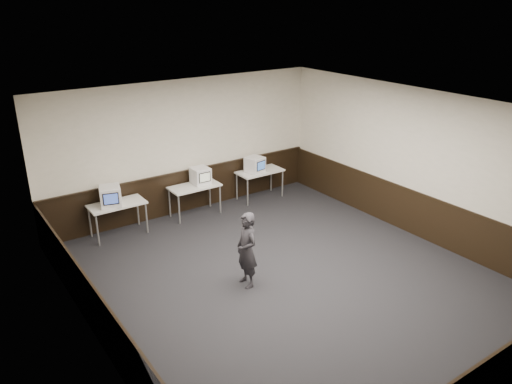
% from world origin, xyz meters
% --- Properties ---
extents(floor, '(8.00, 8.00, 0.00)m').
position_xyz_m(floor, '(0.00, 0.00, 0.00)').
color(floor, black).
rests_on(floor, ground).
extents(ceiling, '(8.00, 8.00, 0.00)m').
position_xyz_m(ceiling, '(0.00, 0.00, 3.20)').
color(ceiling, white).
rests_on(ceiling, back_wall).
extents(back_wall, '(7.00, 0.00, 7.00)m').
position_xyz_m(back_wall, '(0.00, 4.00, 1.60)').
color(back_wall, beige).
rests_on(back_wall, ground).
extents(front_wall, '(7.00, 0.00, 7.00)m').
position_xyz_m(front_wall, '(0.00, -4.00, 1.60)').
color(front_wall, beige).
rests_on(front_wall, ground).
extents(left_wall, '(0.00, 8.00, 8.00)m').
position_xyz_m(left_wall, '(-3.50, 0.00, 1.60)').
color(left_wall, beige).
rests_on(left_wall, ground).
extents(right_wall, '(0.00, 8.00, 8.00)m').
position_xyz_m(right_wall, '(3.50, 0.00, 1.60)').
color(right_wall, beige).
rests_on(right_wall, ground).
extents(wainscot_back, '(6.98, 0.04, 1.00)m').
position_xyz_m(wainscot_back, '(0.00, 3.98, 0.50)').
color(wainscot_back, black).
rests_on(wainscot_back, back_wall).
extents(wainscot_left, '(0.04, 7.98, 1.00)m').
position_xyz_m(wainscot_left, '(-3.48, 0.00, 0.50)').
color(wainscot_left, black).
rests_on(wainscot_left, left_wall).
extents(wainscot_right, '(0.04, 7.98, 1.00)m').
position_xyz_m(wainscot_right, '(3.48, 0.00, 0.50)').
color(wainscot_right, black).
rests_on(wainscot_right, right_wall).
extents(wainscot_rail, '(6.98, 0.06, 0.04)m').
position_xyz_m(wainscot_rail, '(0.00, 3.96, 1.02)').
color(wainscot_rail, black).
rests_on(wainscot_rail, wainscot_back).
extents(desk_left, '(1.20, 0.60, 0.75)m').
position_xyz_m(desk_left, '(-1.90, 3.60, 0.68)').
color(desk_left, silver).
rests_on(desk_left, ground).
extents(desk_center, '(1.20, 0.60, 0.75)m').
position_xyz_m(desk_center, '(0.00, 3.60, 0.68)').
color(desk_center, silver).
rests_on(desk_center, ground).
extents(desk_right, '(1.20, 0.60, 0.75)m').
position_xyz_m(desk_right, '(1.90, 3.60, 0.68)').
color(desk_right, silver).
rests_on(desk_right, ground).
extents(emac_left, '(0.54, 0.56, 0.44)m').
position_xyz_m(emac_left, '(-2.03, 3.56, 0.97)').
color(emac_left, white).
rests_on(emac_left, desk_left).
extents(emac_center, '(0.40, 0.44, 0.40)m').
position_xyz_m(emac_center, '(0.20, 3.64, 0.95)').
color(emac_center, white).
rests_on(emac_center, desk_center).
extents(emac_right, '(0.48, 0.50, 0.40)m').
position_xyz_m(emac_right, '(1.74, 3.58, 0.95)').
color(emac_right, white).
rests_on(emac_right, desk_right).
extents(person, '(0.37, 0.54, 1.42)m').
position_xyz_m(person, '(-0.72, 0.29, 0.71)').
color(person, '#27252A').
rests_on(person, ground).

